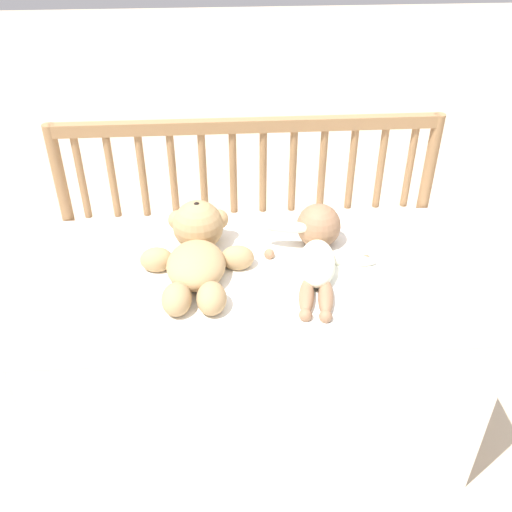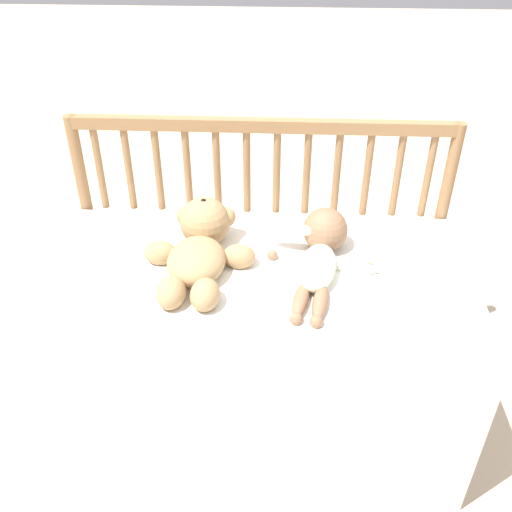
% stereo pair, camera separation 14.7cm
% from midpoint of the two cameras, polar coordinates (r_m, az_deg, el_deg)
% --- Properties ---
extents(ground_plane, '(12.00, 12.00, 0.00)m').
position_cam_midpoint_polar(ground_plane, '(1.89, -2.31, -15.45)').
color(ground_plane, '#C6B293').
extents(crib_mattress, '(1.14, 0.61, 0.55)m').
position_cam_midpoint_polar(crib_mattress, '(1.69, -2.53, -9.45)').
color(crib_mattress, white).
rests_on(crib_mattress, ground_plane).
extents(crib_rail, '(1.14, 0.04, 0.85)m').
position_cam_midpoint_polar(crib_rail, '(1.75, -3.18, 6.01)').
color(crib_rail, '#997047').
rests_on(crib_rail, ground_plane).
extents(blanket, '(0.83, 0.53, 0.01)m').
position_cam_midpoint_polar(blanket, '(1.49, -2.46, -2.04)').
color(blanket, white).
rests_on(blanket, crib_mattress).
extents(teddy_bear, '(0.30, 0.40, 0.14)m').
position_cam_midpoint_polar(teddy_bear, '(1.51, -8.71, 0.49)').
color(teddy_bear, tan).
rests_on(teddy_bear, crib_mattress).
extents(baby, '(0.31, 0.41, 0.12)m').
position_cam_midpoint_polar(baby, '(1.53, 3.48, 0.82)').
color(baby, '#EAEACC').
rests_on(baby, crib_mattress).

